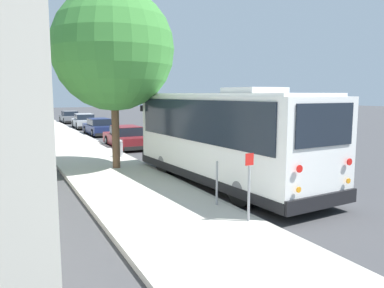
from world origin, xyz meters
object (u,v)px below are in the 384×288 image
(shuttle_bus, at_px, (225,134))
(street_tree, at_px, (112,41))
(fire_hydrant, at_px, (120,148))
(sign_post_near, at_px, (249,187))
(parked_sedan_maroon, at_px, (126,138))
(parked_sedan_navy, at_px, (99,127))
(parked_sedan_silver, at_px, (84,121))
(sign_post_far, at_px, (217,183))
(parked_sedan_gray, at_px, (70,117))

(shuttle_bus, height_order, street_tree, street_tree)
(street_tree, bearing_deg, fire_hydrant, -20.52)
(shuttle_bus, xyz_separation_m, sign_post_near, (-3.82, 1.70, -0.79))
(parked_sedan_maroon, relative_size, street_tree, 0.59)
(parked_sedan_navy, height_order, parked_sedan_silver, parked_sedan_silver)
(sign_post_far, distance_m, fire_hydrant, 8.82)
(shuttle_bus, distance_m, parked_sedan_gray, 31.48)
(parked_sedan_maroon, xyz_separation_m, sign_post_near, (-14.11, 1.36, 0.40))
(sign_post_far, bearing_deg, shuttle_bus, -35.81)
(parked_sedan_silver, relative_size, street_tree, 0.61)
(shuttle_bus, xyz_separation_m, street_tree, (4.03, 2.70, 3.38))
(shuttle_bus, relative_size, parked_sedan_silver, 1.84)
(parked_sedan_maroon, xyz_separation_m, street_tree, (-6.27, 2.36, 4.56))
(parked_sedan_navy, bearing_deg, street_tree, 169.60)
(parked_sedan_maroon, distance_m, parked_sedan_navy, 7.54)
(shuttle_bus, bearing_deg, parked_sedan_navy, -2.80)
(shuttle_bus, bearing_deg, sign_post_far, 140.80)
(parked_sedan_silver, xyz_separation_m, sign_post_far, (-26.52, 1.64, 0.13))
(street_tree, height_order, sign_post_near, street_tree)
(parked_sedan_maroon, relative_size, fire_hydrant, 5.63)
(shuttle_bus, distance_m, parked_sedan_silver, 24.18)
(sign_post_near, relative_size, fire_hydrant, 1.99)
(street_tree, distance_m, sign_post_far, 7.83)
(parked_sedan_silver, relative_size, parked_sedan_gray, 1.11)
(shuttle_bus, height_order, parked_sedan_silver, shuttle_bus)
(parked_sedan_gray, xyz_separation_m, fire_hydrant, (-25.00, 1.60, -0.04))
(parked_sedan_gray, distance_m, street_tree, 27.91)
(fire_hydrant, bearing_deg, parked_sedan_gray, -3.66)
(shuttle_bus, bearing_deg, fire_hydrant, 12.16)
(parked_sedan_navy, bearing_deg, sign_post_near, 175.92)
(parked_sedan_navy, xyz_separation_m, parked_sedan_silver, (6.32, -0.12, 0.03))
(parked_sedan_gray, relative_size, fire_hydrant, 5.21)
(sign_post_far, bearing_deg, sign_post_near, 180.00)
(parked_sedan_silver, relative_size, sign_post_near, 2.92)
(sign_post_near, bearing_deg, parked_sedan_navy, -4.02)
(shuttle_bus, relative_size, parked_sedan_navy, 1.91)
(shuttle_bus, bearing_deg, parked_sedan_gray, -3.03)
(parked_sedan_silver, distance_m, sign_post_near, 28.02)
(shuttle_bus, distance_m, fire_hydrant, 6.81)
(street_tree, xyz_separation_m, sign_post_near, (-7.85, -1.00, -4.17))
(parked_sedan_gray, xyz_separation_m, sign_post_near, (-35.27, 1.51, 0.39))
(shuttle_bus, xyz_separation_m, parked_sedan_silver, (24.16, 0.06, -1.15))
(sign_post_near, bearing_deg, parked_sedan_gray, -2.45)
(parked_sedan_navy, relative_size, street_tree, 0.58)
(parked_sedan_navy, xyz_separation_m, sign_post_far, (-20.20, 1.52, 0.16))
(fire_hydrant, bearing_deg, parked_sedan_navy, -8.06)
(fire_hydrant, bearing_deg, street_tree, 159.48)
(sign_post_near, bearing_deg, street_tree, 7.24)
(fire_hydrant, bearing_deg, shuttle_bus, -164.45)
(parked_sedan_silver, bearing_deg, parked_sedan_gray, 3.80)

